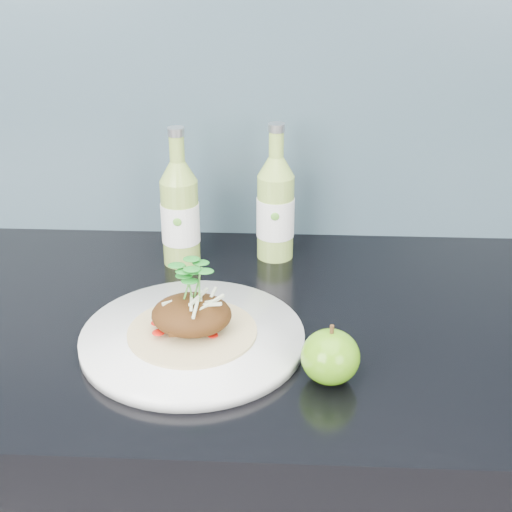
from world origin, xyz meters
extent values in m
cube|color=#6B94A9|center=(0.00, 1.99, 1.25)|extent=(4.00, 0.02, 0.70)
cylinder|color=white|center=(-0.07, 1.62, 0.91)|extent=(0.31, 0.31, 0.02)
cylinder|color=tan|center=(-0.07, 1.62, 0.92)|extent=(0.17, 0.17, 0.00)
ellipsoid|color=#4A290E|center=(-0.07, 1.62, 0.94)|extent=(0.10, 0.09, 0.05)
ellipsoid|color=#4E890F|center=(0.11, 1.55, 0.93)|extent=(0.08, 0.08, 0.07)
cylinder|color=#472D14|center=(0.11, 1.55, 0.97)|extent=(0.01, 0.00, 0.01)
cylinder|color=#8AAA47|center=(-0.12, 1.86, 0.97)|extent=(0.07, 0.07, 0.14)
cone|color=#8AAA47|center=(-0.12, 1.86, 1.05)|extent=(0.06, 0.06, 0.03)
cylinder|color=#8AAA47|center=(-0.12, 1.86, 1.09)|extent=(0.02, 0.02, 0.04)
cylinder|color=silver|center=(-0.12, 1.86, 1.12)|extent=(0.03, 0.03, 0.01)
cylinder|color=white|center=(-0.12, 1.86, 0.97)|extent=(0.07, 0.07, 0.06)
ellipsoid|color=#59A533|center=(-0.12, 1.83, 0.98)|extent=(0.01, 0.00, 0.01)
cylinder|color=#93B74C|center=(0.03, 1.89, 0.97)|extent=(0.06, 0.06, 0.14)
cone|color=#93B74C|center=(0.03, 1.89, 1.05)|extent=(0.06, 0.06, 0.03)
cylinder|color=#93B74C|center=(0.03, 1.89, 1.09)|extent=(0.02, 0.02, 0.04)
cylinder|color=silver|center=(0.03, 1.89, 1.12)|extent=(0.03, 0.03, 0.01)
cylinder|color=white|center=(0.03, 1.89, 0.97)|extent=(0.07, 0.07, 0.06)
ellipsoid|color=#59A533|center=(0.03, 1.86, 0.98)|extent=(0.01, 0.00, 0.01)
camera|label=1|loc=(0.05, 0.84, 1.41)|focal=50.00mm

